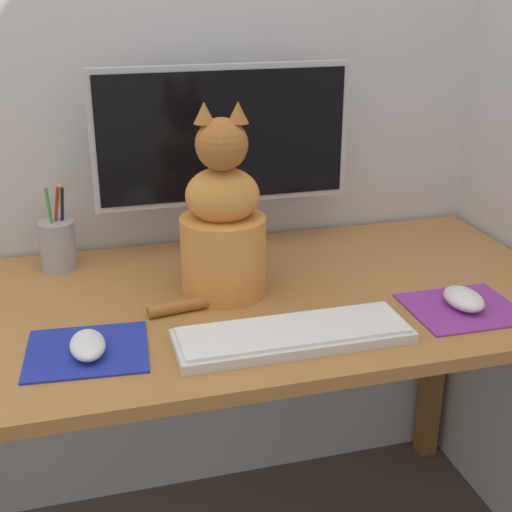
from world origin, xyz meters
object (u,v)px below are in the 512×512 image
monitor (223,147)px  computer_mouse_left (88,345)px  pen_cup (58,244)px  keyboard (293,335)px  cat (223,226)px  computer_mouse_right (464,299)px

monitor → computer_mouse_left: (-0.33, -0.40, -0.22)m
computer_mouse_left → pen_cup: (-0.04, 0.40, 0.04)m
monitor → keyboard: monitor is taller
cat → computer_mouse_right: bearing=-13.2°
monitor → pen_cup: monitor is taller
cat → pen_cup: bearing=157.0°
computer_mouse_right → pen_cup: size_ratio=0.55×
pen_cup → monitor: bearing=-0.5°
pen_cup → computer_mouse_right: bearing=-29.0°
monitor → pen_cup: size_ratio=3.08×
keyboard → cat: (-0.07, 0.23, 0.13)m
computer_mouse_left → cat: size_ratio=0.27×
monitor → computer_mouse_right: (0.37, -0.41, -0.22)m
computer_mouse_left → pen_cup: 0.41m
computer_mouse_left → cat: bearing=34.0°
monitor → computer_mouse_right: bearing=-47.6°
monitor → cat: (-0.05, -0.21, -0.10)m
computer_mouse_left → pen_cup: size_ratio=0.56×
computer_mouse_right → cat: cat is taller
keyboard → computer_mouse_left: bearing=173.0°
monitor → computer_mouse_left: bearing=-129.4°
monitor → keyboard: size_ratio=1.36×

